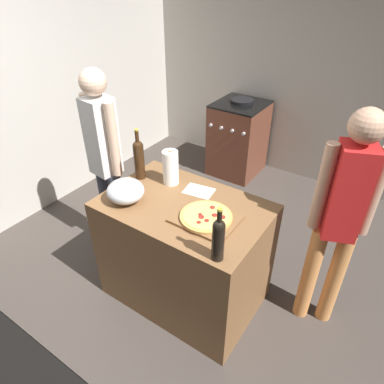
{
  "coord_description": "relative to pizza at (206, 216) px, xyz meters",
  "views": [
    {
      "loc": [
        1.29,
        -0.89,
        2.29
      ],
      "look_at": [
        0.16,
        0.77,
        0.94
      ],
      "focal_mm": 32.31,
      "sensor_mm": 36.0,
      "label": 1
    }
  ],
  "objects": [
    {
      "name": "pizza",
      "position": [
        0.0,
        0.0,
        0.0
      ],
      "size": [
        0.34,
        0.34,
        0.03
      ],
      "color": "tan",
      "rests_on": "cutting_board"
    },
    {
      "name": "cutting_board",
      "position": [
        -0.0,
        0.0,
        -0.02
      ],
      "size": [
        0.4,
        0.32,
        0.02
      ],
      "primitive_type": "cube",
      "color": "brown",
      "rests_on": "counter"
    },
    {
      "name": "mixing_bowl",
      "position": [
        -0.58,
        -0.13,
        0.05
      ],
      "size": [
        0.26,
        0.26,
        0.16
      ],
      "color": "#B2B2B7",
      "rests_on": "counter"
    },
    {
      "name": "recipe_sheet",
      "position": [
        -0.22,
        0.26,
        -0.03
      ],
      "size": [
        0.23,
        0.18,
        0.0
      ],
      "primitive_type": "cube",
      "rotation": [
        0.0,
        0.0,
        0.15
      ],
      "color": "white",
      "rests_on": "counter"
    },
    {
      "name": "kitchen_wall_left",
      "position": [
        -2.25,
        0.91,
        0.37
      ],
      "size": [
        0.1,
        3.63,
        2.6
      ],
      "primitive_type": "cube",
      "color": "#BCB7AD",
      "rests_on": "ground_plane"
    },
    {
      "name": "ground_plane",
      "position": [
        -0.38,
        0.91,
        -0.94
      ],
      "size": [
        4.23,
        3.63,
        0.02
      ],
      "primitive_type": "cube",
      "color": "#3F3833"
    },
    {
      "name": "stove",
      "position": [
        -0.82,
        2.07,
        -0.47
      ],
      "size": [
        0.57,
        0.63,
        0.95
      ],
      "color": "brown",
      "rests_on": "ground_plane"
    },
    {
      "name": "wine_bottle_green",
      "position": [
        0.23,
        -0.25,
        0.12
      ],
      "size": [
        0.07,
        0.07,
        0.35
      ],
      "color": "black",
      "rests_on": "counter"
    },
    {
      "name": "person_in_red",
      "position": [
        0.72,
        0.44,
        0.03
      ],
      "size": [
        0.35,
        0.26,
        1.66
      ],
      "color": "#D88C4C",
      "rests_on": "ground_plane"
    },
    {
      "name": "kitchen_wall_rear",
      "position": [
        -0.38,
        2.47,
        0.37
      ],
      "size": [
        4.23,
        0.1,
        2.6
      ],
      "primitive_type": "cube",
      "color": "#BCB7AD",
      "rests_on": "ground_plane"
    },
    {
      "name": "wine_bottle_dark",
      "position": [
        -0.7,
        0.17,
        0.14
      ],
      "size": [
        0.08,
        0.08,
        0.4
      ],
      "color": "#331E0F",
      "rests_on": "counter"
    },
    {
      "name": "person_in_stripes",
      "position": [
        -1.07,
        0.16,
        0.04
      ],
      "size": [
        0.37,
        0.22,
        1.67
      ],
      "color": "#383D4C",
      "rests_on": "ground_plane"
    },
    {
      "name": "counter",
      "position": [
        -0.22,
        0.06,
        -0.48
      ],
      "size": [
        1.15,
        0.76,
        0.89
      ],
      "primitive_type": "cube",
      "color": "brown",
      "rests_on": "ground_plane"
    },
    {
      "name": "paper_towel_roll",
      "position": [
        -0.46,
        0.24,
        0.1
      ],
      "size": [
        0.12,
        0.12,
        0.27
      ],
      "color": "white",
      "rests_on": "counter"
    }
  ]
}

